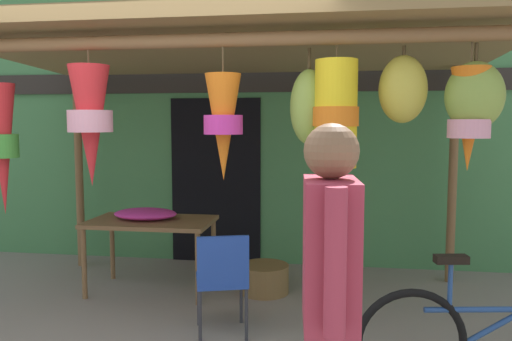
{
  "coord_description": "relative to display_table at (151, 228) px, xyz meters",
  "views": [
    {
      "loc": [
        1.22,
        -3.35,
        1.7
      ],
      "look_at": [
        0.53,
        1.28,
        1.26
      ],
      "focal_mm": 35.15,
      "sensor_mm": 36.0,
      "label": 1
    }
  ],
  "objects": [
    {
      "name": "shop_facade",
      "position": [
        0.56,
        1.3,
        1.11
      ],
      "size": [
        9.45,
        0.29,
        3.52
      ],
      "color": "#47844C",
      "rests_on": "ground_plane"
    },
    {
      "name": "flower_heap_on_table",
      "position": [
        -0.05,
        0.02,
        0.13
      ],
      "size": [
        0.64,
        0.45,
        0.11
      ],
      "color": "#D13399",
      "rests_on": "display_table"
    },
    {
      "name": "display_table",
      "position": [
        0.0,
        0.0,
        0.0
      ],
      "size": [
        1.23,
        0.73,
        0.73
      ],
      "color": "brown",
      "rests_on": "ground_plane"
    },
    {
      "name": "parked_bicycle",
      "position": [
        2.8,
        -1.56,
        -0.31
      ],
      "size": [
        1.74,
        0.46,
        0.92
      ],
      "color": "black",
      "rests_on": "ground_plane"
    },
    {
      "name": "shopper_by_bananas",
      "position": [
        1.78,
        -2.66,
        0.36
      ],
      "size": [
        0.25,
        0.59,
        1.7
      ],
      "color": "orange",
      "rests_on": "ground_plane"
    },
    {
      "name": "wicker_basket_spare",
      "position": [
        1.14,
        0.12,
        -0.51
      ],
      "size": [
        0.49,
        0.49,
        0.28
      ],
      "primitive_type": "cylinder",
      "color": "brown",
      "rests_on": "ground_plane"
    },
    {
      "name": "market_stall_canopy",
      "position": [
        1.02,
        -0.49,
        1.54
      ],
      "size": [
        4.72,
        2.56,
        2.51
      ],
      "color": "brown",
      "rests_on": "ground_plane"
    },
    {
      "name": "folding_chair",
      "position": [
        0.94,
        -0.97,
        -0.15
      ],
      "size": [
        0.5,
        0.5,
        0.84
      ],
      "color": "#2347A8",
      "rests_on": "ground_plane"
    }
  ]
}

